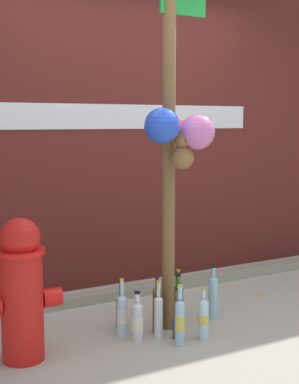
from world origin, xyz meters
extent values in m
plane|color=#ADA899|center=(0.00, 0.00, 0.00)|extent=(14.00, 14.00, 0.00)
cube|color=#561E19|center=(0.00, 1.51, 1.78)|extent=(10.00, 0.20, 3.57)
cube|color=silver|center=(-0.78, 1.40, 1.47)|extent=(4.16, 0.01, 0.21)
cube|color=gray|center=(0.00, 1.04, 0.04)|extent=(8.00, 0.12, 0.08)
cylinder|color=brown|center=(-0.19, 0.29, 1.27)|extent=(0.09, 0.09, 2.55)
cube|color=#198C33|center=(-0.09, 0.29, 2.18)|extent=(0.35, 0.02, 0.12)
sphere|color=red|center=(-0.04, 0.42, 1.33)|extent=(0.22, 0.22, 0.22)
sphere|color=#D66BB2|center=(-0.08, 0.12, 1.36)|extent=(0.23, 0.23, 0.23)
sphere|color=blue|center=(-0.32, 0.16, 1.40)|extent=(0.23, 0.23, 0.23)
sphere|color=brown|center=(-0.17, 0.16, 1.19)|extent=(0.15, 0.15, 0.15)
sphere|color=brown|center=(-0.17, 0.16, 1.31)|extent=(0.11, 0.11, 0.11)
sphere|color=brown|center=(-0.20, 0.16, 1.34)|extent=(0.04, 0.04, 0.04)
sphere|color=brown|center=(-0.13, 0.16, 1.34)|extent=(0.04, 0.04, 0.04)
sphere|color=brown|center=(-0.17, 0.11, 1.31)|extent=(0.04, 0.04, 0.04)
cylinder|color=red|center=(-1.22, 0.27, 0.33)|extent=(0.25, 0.25, 0.65)
cylinder|color=red|center=(-1.22, 0.27, 0.67)|extent=(0.29, 0.29, 0.03)
sphere|color=red|center=(-1.22, 0.27, 0.75)|extent=(0.24, 0.24, 0.24)
cylinder|color=red|center=(-1.03, 0.27, 0.36)|extent=(0.11, 0.11, 0.11)
cylinder|color=#337038|center=(-0.03, 0.43, 0.12)|extent=(0.06, 0.06, 0.23)
cone|color=#337038|center=(-0.03, 0.43, 0.24)|extent=(0.06, 0.06, 0.02)
cylinder|color=#337038|center=(-0.03, 0.43, 0.30)|extent=(0.02, 0.02, 0.09)
cylinder|color=gold|center=(-0.03, 0.43, 0.35)|extent=(0.03, 0.03, 0.01)
cylinder|color=#337038|center=(-0.48, 0.45, 0.10)|extent=(0.07, 0.07, 0.20)
cone|color=#337038|center=(-0.48, 0.45, 0.22)|extent=(0.07, 0.07, 0.03)
cylinder|color=#337038|center=(-0.48, 0.45, 0.28)|extent=(0.03, 0.03, 0.09)
cylinder|color=#1E478C|center=(-0.48, 0.45, 0.11)|extent=(0.07, 0.07, 0.05)
cylinder|color=black|center=(-0.48, 0.45, 0.33)|extent=(0.03, 0.03, 0.01)
cylinder|color=brown|center=(-0.24, 0.10, 0.11)|extent=(0.06, 0.06, 0.21)
cone|color=brown|center=(-0.24, 0.10, 0.23)|extent=(0.06, 0.06, 0.03)
cylinder|color=brown|center=(-0.24, 0.10, 0.28)|extent=(0.03, 0.03, 0.09)
cylinder|color=#1E478C|center=(-0.24, 0.10, 0.09)|extent=(0.07, 0.07, 0.08)
cylinder|color=black|center=(-0.24, 0.10, 0.33)|extent=(0.03, 0.03, 0.01)
cylinder|color=silver|center=(-0.49, 0.18, 0.12)|extent=(0.08, 0.08, 0.24)
cone|color=silver|center=(-0.49, 0.18, 0.25)|extent=(0.08, 0.08, 0.03)
cylinder|color=silver|center=(-0.49, 0.18, 0.30)|extent=(0.03, 0.03, 0.05)
cylinder|color=silver|center=(-0.49, 0.18, 0.12)|extent=(0.08, 0.08, 0.09)
cylinder|color=black|center=(-0.49, 0.18, 0.33)|extent=(0.04, 0.04, 0.01)
cylinder|color=brown|center=(-0.30, 0.26, 0.15)|extent=(0.06, 0.06, 0.30)
cone|color=brown|center=(-0.30, 0.26, 0.31)|extent=(0.06, 0.06, 0.02)
cylinder|color=brown|center=(-0.30, 0.26, 0.35)|extent=(0.02, 0.02, 0.05)
cylinder|color=black|center=(-0.30, 0.26, 0.38)|extent=(0.03, 0.03, 0.01)
cylinder|color=silver|center=(-0.34, 0.17, 0.13)|extent=(0.06, 0.06, 0.26)
cone|color=silver|center=(-0.34, 0.17, 0.28)|extent=(0.06, 0.06, 0.02)
cylinder|color=silver|center=(-0.34, 0.17, 0.33)|extent=(0.02, 0.02, 0.09)
cylinder|color=gold|center=(-0.34, 0.17, 0.38)|extent=(0.03, 0.03, 0.01)
cylinder|color=#B2DBEA|center=(-0.53, 0.32, 0.13)|extent=(0.07, 0.07, 0.26)
cone|color=#B2DBEA|center=(-0.53, 0.32, 0.27)|extent=(0.07, 0.07, 0.03)
cylinder|color=#B2DBEA|center=(-0.53, 0.32, 0.33)|extent=(0.03, 0.03, 0.09)
cylinder|color=silver|center=(-0.53, 0.32, 0.13)|extent=(0.07, 0.07, 0.09)
cylinder|color=gold|center=(-0.53, 0.32, 0.38)|extent=(0.03, 0.03, 0.01)
cylinder|color=#B2DBEA|center=(-0.09, 0.01, 0.13)|extent=(0.07, 0.07, 0.25)
cone|color=#B2DBEA|center=(-0.09, 0.01, 0.27)|extent=(0.07, 0.07, 0.03)
cylinder|color=#B2DBEA|center=(-0.09, 0.01, 0.31)|extent=(0.02, 0.02, 0.05)
cylinder|color=#D8C64C|center=(-0.09, 0.01, 0.14)|extent=(0.07, 0.07, 0.06)
cylinder|color=gold|center=(-0.09, 0.01, 0.34)|extent=(0.03, 0.03, 0.01)
cylinder|color=#93CCE0|center=(-0.28, 0.00, 0.14)|extent=(0.06, 0.06, 0.28)
cone|color=#93CCE0|center=(-0.28, 0.00, 0.29)|extent=(0.06, 0.06, 0.02)
cylinder|color=#93CCE0|center=(-0.28, 0.00, 0.34)|extent=(0.03, 0.03, 0.08)
cylinder|color=#D8C64C|center=(-0.28, 0.00, 0.15)|extent=(0.06, 0.06, 0.10)
cylinder|color=gold|center=(-0.28, 0.00, 0.39)|extent=(0.03, 0.03, 0.01)
cylinder|color=#93CCE0|center=(0.18, 0.29, 0.15)|extent=(0.07, 0.07, 0.30)
cone|color=#93CCE0|center=(0.18, 0.29, 0.31)|extent=(0.07, 0.07, 0.03)
cylinder|color=#93CCE0|center=(0.18, 0.29, 0.35)|extent=(0.03, 0.03, 0.06)
cylinder|color=black|center=(0.18, 0.29, 0.39)|extent=(0.03, 0.03, 0.01)
cylinder|color=#337038|center=(-0.09, 0.33, 0.13)|extent=(0.08, 0.08, 0.25)
cone|color=#337038|center=(-0.09, 0.33, 0.27)|extent=(0.08, 0.08, 0.03)
cylinder|color=#337038|center=(-0.09, 0.33, 0.32)|extent=(0.04, 0.04, 0.06)
cylinder|color=black|center=(-0.09, 0.33, 0.36)|extent=(0.04, 0.04, 0.01)
cube|color=#8C99B2|center=(-1.16, 1.00, 0.00)|extent=(0.11, 0.12, 0.01)
cube|color=tan|center=(0.83, 0.54, 0.00)|extent=(0.09, 0.09, 0.01)
camera|label=1|loc=(-2.06, -2.85, 1.42)|focal=51.17mm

